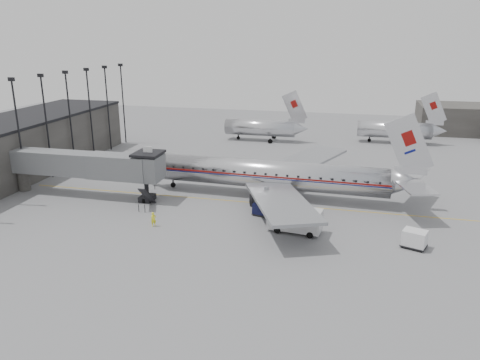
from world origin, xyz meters
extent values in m
plane|color=slate|center=(0.00, 0.00, 0.00)|extent=(160.00, 160.00, 0.00)
cube|color=#3A3835|center=(-34.00, 10.00, 4.00)|extent=(12.00, 46.00, 8.00)
cube|color=gold|center=(3.00, 6.00, 0.01)|extent=(60.00, 0.15, 0.01)
cube|color=slate|center=(-22.00, 3.60, 4.30)|extent=(12.00, 2.80, 3.00)
cube|color=slate|center=(-13.00, 3.60, 4.30)|extent=(8.00, 3.00, 3.10)
cube|color=slate|center=(-9.00, 4.00, 4.30)|extent=(3.20, 3.60, 3.20)
cube|color=black|center=(-9.00, 4.00, 6.20)|extent=(3.40, 3.80, 0.30)
cube|color=white|center=(-9.00, 4.00, 6.70)|extent=(1.20, 0.15, 0.80)
cylinder|color=black|center=(-9.30, 3.60, 1.40)|extent=(0.56, 0.56, 2.80)
cube|color=black|center=(-9.30, 3.60, 0.35)|extent=(1.60, 2.20, 0.70)
cylinder|color=black|center=(-9.30, 2.60, 0.30)|extent=(0.30, 0.60, 0.60)
cylinder|color=black|center=(-9.30, 4.60, 0.30)|extent=(0.30, 0.60, 0.60)
cylinder|color=#3A3835|center=(-27.50, 3.60, 1.40)|extent=(1.60, 1.60, 2.80)
cube|color=black|center=(-8.20, 1.30, 1.50)|extent=(0.90, 3.20, 2.90)
cylinder|color=black|center=(-27.50, 4.00, 7.50)|extent=(0.24, 0.24, 15.00)
cube|color=black|center=(-27.50, 4.00, 15.00)|extent=(0.90, 0.25, 0.50)
cylinder|color=black|center=(-27.50, 10.00, 7.50)|extent=(0.24, 0.24, 15.00)
cube|color=black|center=(-27.50, 10.00, 15.00)|extent=(0.90, 0.25, 0.50)
cylinder|color=black|center=(-27.50, 16.00, 7.50)|extent=(0.24, 0.24, 15.00)
cube|color=black|center=(-27.50, 16.00, 15.00)|extent=(0.90, 0.25, 0.50)
cylinder|color=black|center=(-27.50, 22.00, 7.50)|extent=(0.24, 0.24, 15.00)
cube|color=black|center=(-27.50, 22.00, 15.00)|extent=(0.90, 0.25, 0.50)
cylinder|color=black|center=(-27.50, 28.00, 7.50)|extent=(0.24, 0.24, 15.00)
cube|color=black|center=(-27.50, 28.00, 15.00)|extent=(0.90, 0.25, 0.50)
cylinder|color=black|center=(-27.50, 34.00, 7.50)|extent=(0.24, 0.24, 15.00)
cube|color=black|center=(-27.50, 34.00, 15.00)|extent=(0.90, 0.25, 0.50)
cylinder|color=silver|center=(-2.00, 42.00, 2.60)|extent=(14.00, 3.20, 3.20)
cube|color=silver|center=(4.80, 42.00, 7.00)|extent=(5.17, 0.26, 6.52)
cylinder|color=black|center=(-6.50, 42.00, 0.50)|extent=(0.24, 0.24, 1.00)
cylinder|color=silver|center=(24.00, 46.00, 2.60)|extent=(14.00, 3.20, 3.20)
cube|color=silver|center=(30.80, 46.00, 7.00)|extent=(5.17, 0.26, 6.52)
cylinder|color=black|center=(19.50, 46.00, 0.50)|extent=(0.24, 0.24, 1.00)
cylinder|color=silver|center=(6.00, 9.00, 3.01)|extent=(30.20, 4.82, 3.71)
cone|color=silver|center=(-10.54, 9.61, 3.01)|extent=(3.14, 3.82, 3.71)
cone|color=silver|center=(22.84, 8.37, 3.41)|extent=(4.14, 3.67, 3.52)
cube|color=maroon|center=(6.00, 9.00, 3.26)|extent=(30.20, 4.87, 0.18)
cube|color=navy|center=(6.00, 9.00, 3.03)|extent=(30.20, 4.87, 0.10)
cube|color=silver|center=(22.54, 8.39, 8.02)|extent=(6.16, 0.53, 7.71)
cube|color=gray|center=(9.34, 17.91, 2.71)|extent=(12.02, 16.83, 1.19)
cube|color=gray|center=(8.67, -0.13, 2.71)|extent=(11.09, 16.94, 1.19)
cylinder|color=gray|center=(6.69, 14.19, 1.45)|extent=(3.49, 2.23, 2.11)
cylinder|color=gray|center=(6.31, 3.77, 1.45)|extent=(3.49, 2.23, 2.11)
cylinder|color=black|center=(-8.03, 9.52, 0.65)|extent=(0.20, 0.20, 1.30)
cylinder|color=black|center=(8.10, 11.53, 0.70)|extent=(0.26, 0.26, 1.40)
cylinder|color=black|center=(8.10, 11.53, 0.45)|extent=(1.02, 0.39, 1.00)
cylinder|color=black|center=(7.91, 6.32, 0.70)|extent=(0.26, 0.26, 1.40)
cylinder|color=black|center=(7.91, 6.32, 0.45)|extent=(1.02, 0.39, 1.00)
cube|color=silver|center=(11.31, -2.10, 1.52)|extent=(4.34, 2.81, 2.37)
cube|color=silver|center=(8.52, -1.69, 1.07)|extent=(2.09, 2.38, 1.58)
cube|color=black|center=(8.52, -1.69, 1.75)|extent=(1.61, 2.09, 0.68)
cylinder|color=black|center=(8.71, -2.75, 0.36)|extent=(0.75, 0.38, 0.72)
cylinder|color=black|center=(9.00, -0.74, 0.36)|extent=(0.75, 0.38, 0.72)
cylinder|color=black|center=(12.28, -3.26, 0.36)|extent=(0.75, 0.38, 0.72)
cylinder|color=black|center=(12.57, -1.25, 0.36)|extent=(0.75, 0.38, 0.72)
cube|color=black|center=(6.00, 2.00, 0.84)|extent=(2.03, 1.71, 1.23)
cube|color=black|center=(6.00, 2.00, 0.18)|extent=(2.14, 1.82, 0.11)
cylinder|color=black|center=(5.19, 1.66, 0.13)|extent=(0.28, 0.17, 0.26)
cylinder|color=black|center=(6.55, 1.32, 0.13)|extent=(0.28, 0.17, 0.26)
cylinder|color=black|center=(5.45, 2.68, 0.13)|extent=(0.28, 0.17, 0.26)
cylinder|color=black|center=(6.81, 2.34, 0.13)|extent=(0.28, 0.17, 0.26)
cube|color=silver|center=(22.68, -3.09, 1.06)|extent=(2.68, 2.35, 1.56)
cube|color=black|center=(22.68, -3.09, 0.22)|extent=(2.82, 2.49, 0.13)
cylinder|color=black|center=(21.61, -3.40, 0.17)|extent=(0.36, 0.24, 0.34)
cylinder|color=black|center=(23.28, -4.03, 0.17)|extent=(0.36, 0.24, 0.34)
cylinder|color=black|center=(22.08, -2.15, 0.17)|extent=(0.36, 0.24, 0.34)
cylinder|color=black|center=(23.75, -2.77, 0.17)|extent=(0.36, 0.24, 0.34)
imported|color=yellow|center=(-5.06, -4.07, 0.82)|extent=(0.71, 0.68, 1.64)
camera|label=1|loc=(15.62, -48.97, 20.63)|focal=35.00mm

